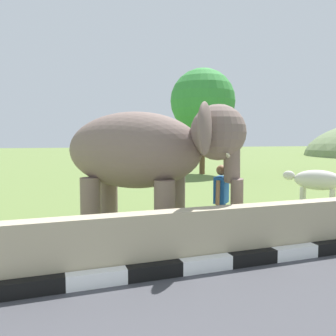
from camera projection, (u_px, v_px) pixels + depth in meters
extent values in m
cube|color=black|center=(32.00, 288.00, 4.73)|extent=(0.90, 0.20, 0.24)
cube|color=white|center=(97.00, 279.00, 5.03)|extent=(0.90, 0.20, 0.24)
cube|color=black|center=(155.00, 271.00, 5.32)|extent=(0.90, 0.20, 0.24)
cube|color=white|center=(206.00, 264.00, 5.62)|extent=(0.90, 0.20, 0.24)
cube|color=black|center=(253.00, 258.00, 5.91)|extent=(0.90, 0.20, 0.24)
cube|color=white|center=(295.00, 253.00, 6.21)|extent=(0.90, 0.20, 0.24)
cube|color=black|center=(333.00, 248.00, 6.51)|extent=(0.90, 0.20, 0.24)
cube|color=tan|center=(155.00, 242.00, 5.61)|extent=(28.00, 0.36, 1.00)
cylinder|color=#7A655D|center=(176.00, 205.00, 7.80)|extent=(0.44, 0.44, 1.38)
cylinder|color=#7A655D|center=(165.00, 213.00, 6.94)|extent=(0.44, 0.44, 1.38)
cylinder|color=#7A655D|center=(109.00, 202.00, 8.27)|extent=(0.44, 0.44, 1.38)
cylinder|color=#7A655D|center=(91.00, 209.00, 7.41)|extent=(0.44, 0.44, 1.38)
ellipsoid|color=#7A655D|center=(134.00, 150.00, 7.50)|extent=(3.46, 3.09, 1.70)
sphere|color=#7A655D|center=(218.00, 132.00, 6.96)|extent=(1.16, 1.16, 1.16)
ellipsoid|color=#D84C8C|center=(232.00, 125.00, 6.87)|extent=(0.66, 0.73, 0.44)
ellipsoid|color=#7A655D|center=(216.00, 131.00, 7.74)|extent=(0.71, 0.87, 1.00)
ellipsoid|color=#7A655D|center=(205.00, 129.00, 6.25)|extent=(0.71, 0.87, 1.00)
cylinder|color=#7A655D|center=(232.00, 159.00, 6.93)|extent=(0.60, 0.65, 1.00)
cylinder|color=#7A655D|center=(237.00, 198.00, 6.96)|extent=(0.41, 0.43, 0.82)
cone|color=beige|center=(230.00, 154.00, 7.20)|extent=(0.44, 0.54, 0.22)
cone|color=beige|center=(228.00, 155.00, 6.67)|extent=(0.44, 0.54, 0.22)
cylinder|color=navy|center=(222.00, 220.00, 7.51)|extent=(0.15, 0.15, 0.82)
cylinder|color=navy|center=(220.00, 222.00, 7.33)|extent=(0.15, 0.15, 0.82)
cube|color=#1E59B2|center=(221.00, 190.00, 7.36)|extent=(0.45, 0.45, 0.58)
cylinder|color=#9E7251|center=(225.00, 190.00, 7.60)|extent=(0.16, 0.16, 0.53)
cylinder|color=#9E7251|center=(218.00, 193.00, 7.13)|extent=(0.15, 0.15, 0.53)
sphere|color=#9E7251|center=(222.00, 170.00, 7.33)|extent=(0.23, 0.23, 0.23)
cylinder|color=beige|center=(302.00, 197.00, 11.17)|extent=(0.12, 0.12, 0.65)
cylinder|color=beige|center=(304.00, 195.00, 11.46)|extent=(0.12, 0.12, 0.65)
cylinder|color=beige|center=(331.00, 200.00, 10.65)|extent=(0.12, 0.12, 0.65)
cylinder|color=beige|center=(333.00, 198.00, 10.95)|extent=(0.12, 0.12, 0.65)
ellipsoid|color=beige|center=(318.00, 180.00, 11.01)|extent=(1.37, 1.57, 0.66)
ellipsoid|color=beige|center=(289.00, 175.00, 11.53)|extent=(0.45, 0.48, 0.32)
cylinder|color=brown|center=(202.00, 147.00, 22.08)|extent=(0.36, 0.36, 3.59)
sphere|color=#358B3A|center=(203.00, 101.00, 21.84)|extent=(4.19, 4.19, 4.19)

